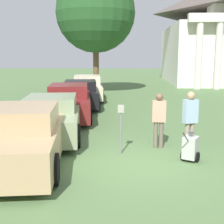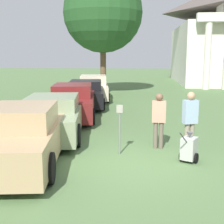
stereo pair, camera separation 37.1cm
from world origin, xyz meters
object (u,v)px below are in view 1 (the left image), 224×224
Objects in this scene: person_supervisor at (190,117)px; church at (208,31)px; person_worker at (159,117)px; equipment_cart at (190,147)px; parked_car_black at (81,94)px; parking_meter at (121,120)px; parked_car_tan at (25,137)px; parked_car_sage at (52,117)px; parked_car_maroon at (69,102)px; parked_car_cream at (87,88)px.

church is (6.45, 25.19, 4.29)m from person_supervisor.
person_worker reaches higher than equipment_cart.
parked_car_black is 9.00m from parking_meter.
parked_car_black is (-0.00, 9.56, -0.05)m from parked_car_tan.
parked_car_sage is at bearing -17.01° from person_worker.
parked_car_maroon is 23.59m from church.
parking_meter is 0.07× the size of church.
person_worker is 1.74× the size of equipment_cart.
parking_meter is at bearing -72.13° from parked_car_maroon.
person_supervisor is at bearing -104.36° from church.
church is at bearing 53.64° from parked_car_maroon.
parked_car_sage is 6.64m from parked_car_black.
parked_car_cream is at bearing -88.76° from person_supervisor.
equipment_cart is (4.46, -5.75, -0.35)m from parked_car_maroon.
parked_car_maroon reaches higher than parked_car_sage.
church reaches higher than parking_meter.
parked_car_sage is 0.99× the size of parked_car_maroon.
parked_car_sage is at bearing -40.61° from person_supervisor.
person_worker is (1.16, 0.69, -0.02)m from parking_meter.
parked_car_cream is 12.73m from equipment_cart.
person_supervisor is at bearing -68.74° from parked_car_black.
parked_car_maroon is (0.00, 6.17, -0.00)m from parked_car_tan.
church is (8.51, 25.58, 4.33)m from parking_meter.
parked_car_maroon is 2.93× the size of person_supervisor.
parked_car_black is 8.77m from person_worker.
parked_car_cream reaches higher than parking_meter.
person_supervisor reaches higher than equipment_cart.
parked_car_black is 2.88× the size of person_supervisor.
parked_car_maroon is (0.00, 3.25, 0.03)m from parked_car_sage.
parking_meter is 0.80× the size of person_supervisor.
parked_car_tan is at bearing -97.85° from parked_car_sage.
parked_car_maroon is 1.02× the size of parked_car_black.
parked_car_sage is 1.00× the size of parked_car_cream.
equipment_cart is (0.77, -1.20, -0.60)m from person_worker.
parked_car_sage is at bearing -97.87° from parked_car_cream.
parking_meter is (2.53, -1.99, 0.31)m from parked_car_sage.
equipment_cart is (-0.13, -0.90, -0.66)m from person_supervisor.
parked_car_sage is 3.24m from parking_meter.
parking_meter reaches higher than equipment_cart.
church is at bearing 57.06° from parked_car_sage.
parked_car_tan is 0.98× the size of parked_car_sage.
person_worker is at bearing 150.54° from equipment_cart.
person_supervisor is at bearing -27.10° from parked_car_sage.
parked_car_sage is 5.32× the size of equipment_cart.
church is (11.04, 14.16, 4.62)m from parked_car_cream.
parked_car_cream is at bearing -127.94° from church.
parked_car_black is (0.00, 6.64, -0.02)m from parked_car_sage.
person_supervisor is at bearing 109.47° from equipment_cart.
parked_car_cream is 3.05× the size of person_worker.
parking_meter is at bearing -46.12° from parked_car_sage.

